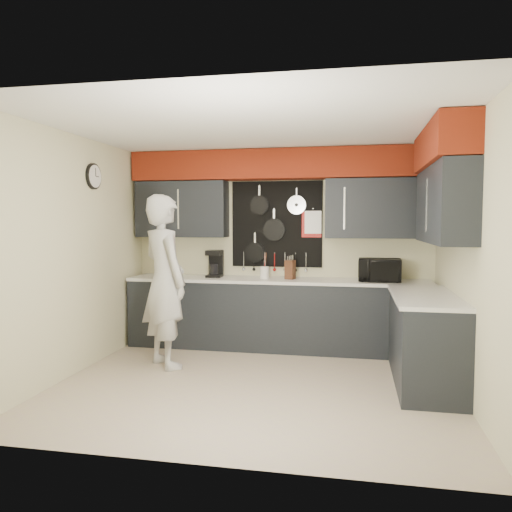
% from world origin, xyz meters
% --- Properties ---
extents(ground, '(4.00, 4.00, 0.00)m').
position_xyz_m(ground, '(0.00, 0.00, 0.00)').
color(ground, tan).
rests_on(ground, ground).
extents(back_wall_assembly, '(4.00, 0.36, 2.60)m').
position_xyz_m(back_wall_assembly, '(0.01, 1.60, 2.01)').
color(back_wall_assembly, beige).
rests_on(back_wall_assembly, ground).
extents(right_wall_assembly, '(0.36, 3.50, 2.60)m').
position_xyz_m(right_wall_assembly, '(1.85, 0.26, 1.94)').
color(right_wall_assembly, beige).
rests_on(right_wall_assembly, ground).
extents(left_wall_assembly, '(0.05, 3.50, 2.60)m').
position_xyz_m(left_wall_assembly, '(-1.99, 0.02, 1.33)').
color(left_wall_assembly, beige).
rests_on(left_wall_assembly, ground).
extents(base_cabinets, '(3.95, 2.20, 0.92)m').
position_xyz_m(base_cabinets, '(0.49, 1.13, 0.46)').
color(base_cabinets, black).
rests_on(base_cabinets, ground).
extents(microwave, '(0.52, 0.36, 0.28)m').
position_xyz_m(microwave, '(1.29, 1.41, 1.06)').
color(microwave, black).
rests_on(microwave, base_cabinets).
extents(knife_block, '(0.14, 0.14, 0.24)m').
position_xyz_m(knife_block, '(0.17, 1.43, 1.04)').
color(knife_block, '#3E2113').
rests_on(knife_block, base_cabinets).
extents(utensil_crock, '(0.12, 0.12, 0.16)m').
position_xyz_m(utensil_crock, '(-0.17, 1.46, 1.00)').
color(utensil_crock, white).
rests_on(utensil_crock, base_cabinets).
extents(coffee_maker, '(0.21, 0.25, 0.36)m').
position_xyz_m(coffee_maker, '(-0.85, 1.50, 1.11)').
color(coffee_maker, black).
rests_on(coffee_maker, base_cabinets).
extents(person, '(0.85, 0.83, 1.97)m').
position_xyz_m(person, '(-1.14, 0.43, 0.98)').
color(person, '#BAB9B7').
rests_on(person, ground).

